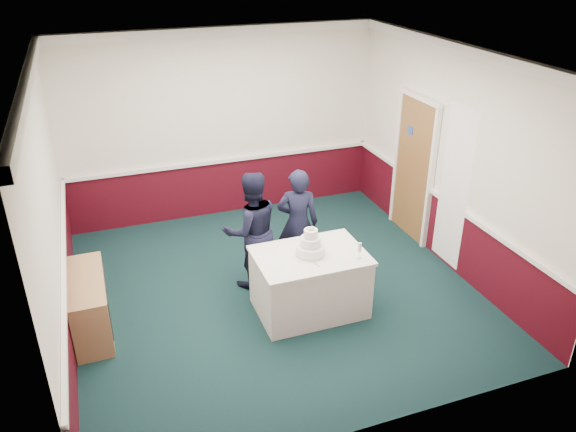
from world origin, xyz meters
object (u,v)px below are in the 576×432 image
object	(u,v)px
wedding_cake	(310,246)
person_woman	(298,223)
cake_knife	(314,263)
cake_table	(310,282)
champagne_flute	(360,248)
sideboard	(90,305)
person_man	(251,230)

from	to	relation	value
wedding_cake	person_woman	world-z (taller)	person_woman
wedding_cake	cake_knife	xyz separation A→B (m)	(-0.03, -0.20, -0.11)
wedding_cake	person_woman	distance (m)	0.90
cake_table	champagne_flute	xyz separation A→B (m)	(0.50, -0.28, 0.53)
wedding_cake	person_woman	size ratio (longest dim) A/B	0.24
sideboard	person_woman	bearing A→B (deg)	7.90
sideboard	person_woman	distance (m)	2.77
person_man	cake_table	bearing A→B (deg)	117.98
cake_table	cake_knife	bearing A→B (deg)	-98.53
champagne_flute	person_man	xyz separation A→B (m)	(-0.98, 1.09, -0.13)
person_man	wedding_cake	bearing A→B (deg)	117.98
cake_table	person_man	size ratio (longest dim) A/B	0.83
cake_table	person_woman	world-z (taller)	person_woman
cake_table	wedding_cake	distance (m)	0.50
cake_table	sideboard	bearing A→B (deg)	168.96
sideboard	person_woman	world-z (taller)	person_woman
champagne_flute	person_woman	bearing A→B (deg)	105.93
cake_knife	cake_table	bearing A→B (deg)	71.68
person_woman	cake_knife	bearing A→B (deg)	98.07
cake_table	wedding_cake	size ratio (longest dim) A/B	3.63
champagne_flute	person_woman	xyz separation A→B (m)	(-0.33, 1.15, -0.17)
wedding_cake	person_woman	xyz separation A→B (m)	(0.17, 0.87, -0.14)
sideboard	cake_table	size ratio (longest dim) A/B	0.91
wedding_cake	champagne_flute	distance (m)	0.57
person_man	person_woman	world-z (taller)	person_man
cake_knife	person_woman	size ratio (longest dim) A/B	0.14
cake_table	person_man	xyz separation A→B (m)	(-0.48, 0.81, 0.39)
wedding_cake	cake_knife	distance (m)	0.23
wedding_cake	champagne_flute	xyz separation A→B (m)	(0.50, -0.28, 0.03)
wedding_cake	person_woman	bearing A→B (deg)	78.87
wedding_cake	person_man	size ratio (longest dim) A/B	0.23
cake_table	person_woman	xyz separation A→B (m)	(0.17, 0.87, 0.36)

